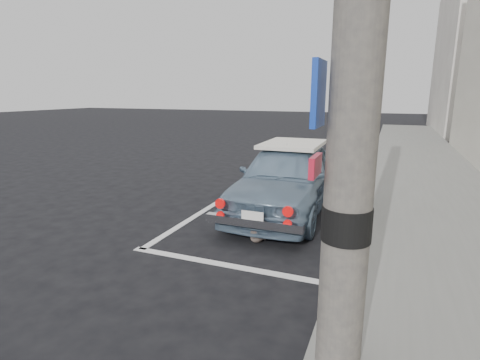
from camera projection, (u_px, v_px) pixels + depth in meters
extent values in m
plane|color=black|center=(213.00, 246.00, 5.51)|extent=(80.00, 80.00, 0.00)
cube|color=slate|center=(442.00, 226.00, 6.14)|extent=(2.80, 40.00, 0.15)
cube|color=#B7AFA6|center=(477.00, 59.00, 20.37)|extent=(3.50, 10.00, 8.00)
cube|color=silver|center=(231.00, 266.00, 4.88)|extent=(3.00, 0.12, 0.01)
cube|color=silver|center=(323.00, 168.00, 11.20)|extent=(3.00, 0.12, 0.01)
cube|color=silver|center=(235.00, 191.00, 8.55)|extent=(0.12, 7.00, 0.01)
cylinder|color=black|center=(346.00, 223.00, 2.67)|extent=(0.36, 0.36, 0.25)
cube|color=#153AAF|center=(319.00, 94.00, 2.55)|extent=(0.04, 0.35, 0.45)
cube|color=red|center=(315.00, 166.00, 2.66)|extent=(0.04, 0.30, 0.15)
cube|color=white|center=(315.00, 166.00, 2.66)|extent=(0.02, 0.16, 0.08)
imported|color=slate|center=(287.00, 177.00, 7.02)|extent=(1.56, 3.85, 1.31)
cube|color=silver|center=(293.00, 144.00, 7.23)|extent=(1.09, 1.46, 0.07)
cube|color=silver|center=(253.00, 223.00, 5.39)|extent=(1.47, 0.13, 0.12)
cube|color=white|center=(252.00, 217.00, 5.32)|extent=(0.33, 0.02, 0.17)
cylinder|color=red|center=(220.00, 204.00, 5.49)|extent=(0.15, 0.04, 0.15)
cylinder|color=red|center=(288.00, 212.00, 5.12)|extent=(0.15, 0.04, 0.15)
cylinder|color=red|center=(220.00, 215.00, 5.53)|extent=(0.12, 0.04, 0.12)
cylinder|color=red|center=(287.00, 224.00, 5.16)|extent=(0.12, 0.04, 0.12)
ellipsoid|color=brown|center=(258.00, 235.00, 5.66)|extent=(0.24, 0.33, 0.19)
sphere|color=brown|center=(254.00, 234.00, 5.52)|extent=(0.12, 0.12, 0.12)
cone|color=brown|center=(252.00, 230.00, 5.52)|extent=(0.04, 0.04, 0.05)
cone|color=brown|center=(256.00, 231.00, 5.49)|extent=(0.04, 0.04, 0.05)
cylinder|color=brown|center=(265.00, 237.00, 5.78)|extent=(0.08, 0.20, 0.03)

